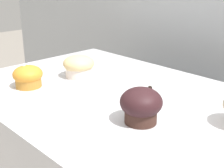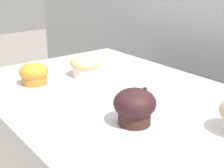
% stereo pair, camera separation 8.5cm
% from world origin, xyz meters
% --- Properties ---
extents(muffin_front_center, '(0.09, 0.09, 0.07)m').
position_xyz_m(muffin_front_center, '(-0.26, -0.15, 0.96)').
color(muffin_front_center, '#C18031').
rests_on(muffin_front_center, display_counter).
extents(muffin_back_right, '(0.10, 0.10, 0.07)m').
position_xyz_m(muffin_back_right, '(-0.23, 0.02, 0.97)').
color(muffin_back_right, white).
rests_on(muffin_back_right, display_counter).
extents(muffin_front_left, '(0.10, 0.10, 0.09)m').
position_xyz_m(muffin_front_left, '(0.14, -0.08, 0.98)').
color(muffin_front_left, '#3C241D').
rests_on(muffin_front_left, display_counter).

